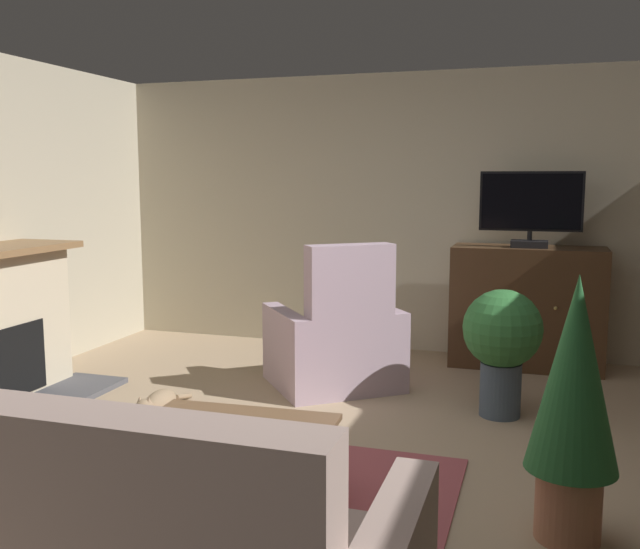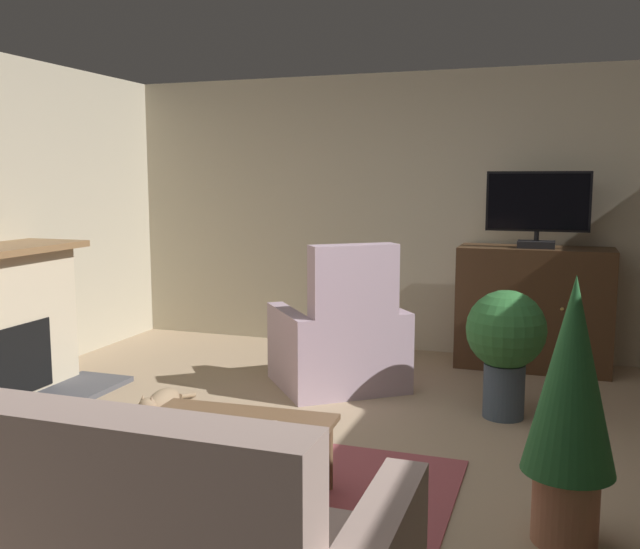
{
  "view_description": "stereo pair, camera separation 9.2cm",
  "coord_description": "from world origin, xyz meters",
  "px_view_note": "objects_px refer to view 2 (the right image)",
  "views": [
    {
      "loc": [
        1.05,
        -3.49,
        1.63
      ],
      "look_at": [
        -0.15,
        0.29,
        1.08
      ],
      "focal_mm": 39.47,
      "sensor_mm": 36.0,
      "label": 1
    },
    {
      "loc": [
        1.13,
        -3.46,
        1.63
      ],
      "look_at": [
        -0.15,
        0.29,
        1.08
      ],
      "focal_mm": 39.47,
      "sensor_mm": 36.0,
      "label": 2
    }
  ],
  "objects_px": {
    "tv_remote": "(245,429)",
    "cat": "(161,402)",
    "coffee_table": "(235,431)",
    "armchair_by_fireplace": "(340,344)",
    "tv_cabinet": "(533,311)",
    "television": "(538,207)",
    "potted_plant_tall_palm_by_window": "(571,396)",
    "folded_newspaper": "(243,428)",
    "potted_plant_small_fern_corner": "(506,339)"
  },
  "relations": [
    {
      "from": "tv_remote",
      "to": "cat",
      "type": "height_order",
      "value": "tv_remote"
    },
    {
      "from": "tv_cabinet",
      "to": "television",
      "type": "bearing_deg",
      "value": -90.0
    },
    {
      "from": "television",
      "to": "folded_newspaper",
      "type": "bearing_deg",
      "value": -111.65
    },
    {
      "from": "tv_cabinet",
      "to": "tv_remote",
      "type": "distance_m",
      "value": 3.45
    },
    {
      "from": "television",
      "to": "potted_plant_small_fern_corner",
      "type": "xyz_separation_m",
      "value": [
        -0.13,
        -1.35,
        -0.84
      ]
    },
    {
      "from": "coffee_table",
      "to": "cat",
      "type": "xyz_separation_m",
      "value": [
        -1.06,
        1.01,
        -0.27
      ]
    },
    {
      "from": "tv_remote",
      "to": "potted_plant_tall_palm_by_window",
      "type": "height_order",
      "value": "potted_plant_tall_palm_by_window"
    },
    {
      "from": "tv_remote",
      "to": "potted_plant_tall_palm_by_window",
      "type": "xyz_separation_m",
      "value": [
        1.48,
        0.2,
        0.26
      ]
    },
    {
      "from": "cat",
      "to": "tv_remote",
      "type": "bearing_deg",
      "value": -43.79
    },
    {
      "from": "coffee_table",
      "to": "folded_newspaper",
      "type": "relative_size",
      "value": 3.31
    },
    {
      "from": "television",
      "to": "potted_plant_tall_palm_by_window",
      "type": "bearing_deg",
      "value": -84.92
    },
    {
      "from": "folded_newspaper",
      "to": "tv_remote",
      "type": "bearing_deg",
      "value": -65.51
    },
    {
      "from": "armchair_by_fireplace",
      "to": "cat",
      "type": "relative_size",
      "value": 1.91
    },
    {
      "from": "armchair_by_fireplace",
      "to": "cat",
      "type": "xyz_separation_m",
      "value": [
        -0.98,
        -1.02,
        -0.26
      ]
    },
    {
      "from": "television",
      "to": "coffee_table",
      "type": "bearing_deg",
      "value": -113.29
    },
    {
      "from": "television",
      "to": "coffee_table",
      "type": "xyz_separation_m",
      "value": [
        -1.32,
        -3.07,
        -1.03
      ]
    },
    {
      "from": "folded_newspaper",
      "to": "potted_plant_tall_palm_by_window",
      "type": "xyz_separation_m",
      "value": [
        1.51,
        0.16,
        0.27
      ]
    },
    {
      "from": "coffee_table",
      "to": "armchair_by_fireplace",
      "type": "relative_size",
      "value": 0.8
    },
    {
      "from": "tv_cabinet",
      "to": "potted_plant_small_fern_corner",
      "type": "xyz_separation_m",
      "value": [
        -0.13,
        -1.4,
        0.05
      ]
    },
    {
      "from": "tv_cabinet",
      "to": "armchair_by_fireplace",
      "type": "relative_size",
      "value": 1.03
    },
    {
      "from": "tv_cabinet",
      "to": "armchair_by_fireplace",
      "type": "height_order",
      "value": "armchair_by_fireplace"
    },
    {
      "from": "coffee_table",
      "to": "folded_newspaper",
      "type": "xyz_separation_m",
      "value": [
        0.08,
        -0.06,
        0.05
      ]
    },
    {
      "from": "tv_remote",
      "to": "folded_newspaper",
      "type": "xyz_separation_m",
      "value": [
        -0.03,
        0.04,
        -0.01
      ]
    },
    {
      "from": "tv_remote",
      "to": "cat",
      "type": "xyz_separation_m",
      "value": [
        -1.16,
        1.11,
        -0.33
      ]
    },
    {
      "from": "coffee_table",
      "to": "tv_remote",
      "type": "height_order",
      "value": "tv_remote"
    },
    {
      "from": "folded_newspaper",
      "to": "potted_plant_small_fern_corner",
      "type": "height_order",
      "value": "potted_plant_small_fern_corner"
    },
    {
      "from": "tv_cabinet",
      "to": "potted_plant_tall_palm_by_window",
      "type": "xyz_separation_m",
      "value": [
        0.26,
        -3.03,
        0.18
      ]
    },
    {
      "from": "television",
      "to": "potted_plant_small_fern_corner",
      "type": "height_order",
      "value": "television"
    },
    {
      "from": "potted_plant_small_fern_corner",
      "to": "potted_plant_tall_palm_by_window",
      "type": "height_order",
      "value": "potted_plant_tall_palm_by_window"
    },
    {
      "from": "cat",
      "to": "potted_plant_tall_palm_by_window",
      "type": "bearing_deg",
      "value": -19.08
    },
    {
      "from": "tv_cabinet",
      "to": "folded_newspaper",
      "type": "xyz_separation_m",
      "value": [
        -1.25,
        -3.19,
        -0.09
      ]
    },
    {
      "from": "potted_plant_small_fern_corner",
      "to": "tv_remote",
      "type": "bearing_deg",
      "value": -120.72
    },
    {
      "from": "potted_plant_small_fern_corner",
      "to": "potted_plant_tall_palm_by_window",
      "type": "distance_m",
      "value": 1.68
    },
    {
      "from": "armchair_by_fireplace",
      "to": "potted_plant_small_fern_corner",
      "type": "height_order",
      "value": "armchair_by_fireplace"
    },
    {
      "from": "potted_plant_small_fern_corner",
      "to": "cat",
      "type": "bearing_deg",
      "value": -162.31
    },
    {
      "from": "tv_cabinet",
      "to": "coffee_table",
      "type": "bearing_deg",
      "value": -112.94
    },
    {
      "from": "folded_newspaper",
      "to": "armchair_by_fireplace",
      "type": "relative_size",
      "value": 0.24
    },
    {
      "from": "television",
      "to": "armchair_by_fireplace",
      "type": "relative_size",
      "value": 0.68
    },
    {
      "from": "tv_cabinet",
      "to": "potted_plant_small_fern_corner",
      "type": "relative_size",
      "value": 1.45
    },
    {
      "from": "television",
      "to": "potted_plant_small_fern_corner",
      "type": "distance_m",
      "value": 1.59
    },
    {
      "from": "tv_remote",
      "to": "folded_newspaper",
      "type": "height_order",
      "value": "tv_remote"
    },
    {
      "from": "tv_remote",
      "to": "cat",
      "type": "distance_m",
      "value": 1.64
    },
    {
      "from": "coffee_table",
      "to": "armchair_by_fireplace",
      "type": "bearing_deg",
      "value": 92.04
    },
    {
      "from": "tv_remote",
      "to": "cat",
      "type": "bearing_deg",
      "value": 125.66
    },
    {
      "from": "tv_cabinet",
      "to": "coffee_table",
      "type": "height_order",
      "value": "tv_cabinet"
    },
    {
      "from": "tv_cabinet",
      "to": "potted_plant_small_fern_corner",
      "type": "height_order",
      "value": "tv_cabinet"
    },
    {
      "from": "tv_cabinet",
      "to": "television",
      "type": "distance_m",
      "value": 0.89
    },
    {
      "from": "coffee_table",
      "to": "potted_plant_tall_palm_by_window",
      "type": "distance_m",
      "value": 1.62
    },
    {
      "from": "folded_newspaper",
      "to": "tv_cabinet",
      "type": "bearing_deg",
      "value": 56.43
    },
    {
      "from": "coffee_table",
      "to": "tv_remote",
      "type": "relative_size",
      "value": 5.84
    }
  ]
}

